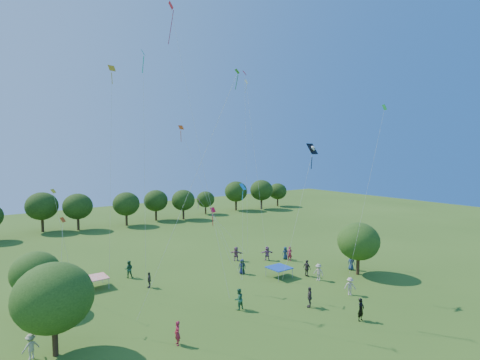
{
  "coord_description": "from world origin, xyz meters",
  "views": [
    {
      "loc": [
        -19.18,
        -11.73,
        13.54
      ],
      "look_at": [
        0.0,
        14.0,
        11.0
      ],
      "focal_mm": 28.0,
      "sensor_mm": 36.0,
      "label": 1
    }
  ],
  "objects_px": {
    "near_tree_west": "(53,298)",
    "tent_red_stripe": "(95,278)",
    "near_tree_east": "(358,241)",
    "red_high_kite": "(182,65)",
    "tent_blue": "(279,268)",
    "man_in_black": "(361,310)",
    "pirate_kite": "(312,151)",
    "near_tree_north": "(35,273)"
  },
  "relations": [
    {
      "from": "near_tree_west",
      "to": "tent_red_stripe",
      "type": "relative_size",
      "value": 2.83
    },
    {
      "from": "near_tree_east",
      "to": "red_high_kite",
      "type": "xyz_separation_m",
      "value": [
        -18.15,
        5.86,
        17.4
      ]
    },
    {
      "from": "tent_blue",
      "to": "near_tree_east",
      "type": "bearing_deg",
      "value": -30.76
    },
    {
      "from": "tent_blue",
      "to": "red_high_kite",
      "type": "xyz_separation_m",
      "value": [
        -10.62,
        1.37,
        20.04
      ]
    },
    {
      "from": "near_tree_west",
      "to": "man_in_black",
      "type": "distance_m",
      "value": 22.62
    },
    {
      "from": "tent_red_stripe",
      "to": "tent_blue",
      "type": "bearing_deg",
      "value": -27.17
    },
    {
      "from": "near_tree_east",
      "to": "pirate_kite",
      "type": "distance_m",
      "value": 12.35
    },
    {
      "from": "man_in_black",
      "to": "tent_blue",
      "type": "bearing_deg",
      "value": 75.35
    },
    {
      "from": "near_tree_east",
      "to": "tent_blue",
      "type": "bearing_deg",
      "value": 149.24
    },
    {
      "from": "near_tree_north",
      "to": "man_in_black",
      "type": "relative_size",
      "value": 2.79
    },
    {
      "from": "near_tree_east",
      "to": "man_in_black",
      "type": "distance_m",
      "value": 11.97
    },
    {
      "from": "tent_blue",
      "to": "red_high_kite",
      "type": "height_order",
      "value": "red_high_kite"
    },
    {
      "from": "near_tree_west",
      "to": "pirate_kite",
      "type": "relative_size",
      "value": 0.48
    },
    {
      "from": "man_in_black",
      "to": "red_high_kite",
      "type": "distance_m",
      "value": 25.5
    },
    {
      "from": "tent_red_stripe",
      "to": "red_high_kite",
      "type": "height_order",
      "value": "red_high_kite"
    },
    {
      "from": "near_tree_east",
      "to": "tent_blue",
      "type": "distance_m",
      "value": 9.15
    },
    {
      "from": "near_tree_west",
      "to": "near_tree_north",
      "type": "xyz_separation_m",
      "value": [
        0.12,
        8.47,
        -0.65
      ]
    },
    {
      "from": "near_tree_north",
      "to": "tent_blue",
      "type": "xyz_separation_m",
      "value": [
        22.19,
        -5.97,
        -2.26
      ]
    },
    {
      "from": "near_tree_east",
      "to": "man_in_black",
      "type": "height_order",
      "value": "near_tree_east"
    },
    {
      "from": "near_tree_north",
      "to": "tent_red_stripe",
      "type": "xyz_separation_m",
      "value": [
        5.52,
        2.58,
        -2.26
      ]
    },
    {
      "from": "tent_red_stripe",
      "to": "near_tree_east",
      "type": "bearing_deg",
      "value": -28.31
    },
    {
      "from": "man_in_black",
      "to": "pirate_kite",
      "type": "distance_m",
      "value": 14.54
    },
    {
      "from": "near_tree_west",
      "to": "tent_red_stripe",
      "type": "height_order",
      "value": "near_tree_west"
    },
    {
      "from": "tent_red_stripe",
      "to": "pirate_kite",
      "type": "height_order",
      "value": "pirate_kite"
    },
    {
      "from": "near_tree_east",
      "to": "pirate_kite",
      "type": "relative_size",
      "value": 0.44
    },
    {
      "from": "tent_blue",
      "to": "red_high_kite",
      "type": "relative_size",
      "value": 0.09
    },
    {
      "from": "near_tree_north",
      "to": "near_tree_east",
      "type": "bearing_deg",
      "value": -19.38
    },
    {
      "from": "near_tree_east",
      "to": "red_high_kite",
      "type": "height_order",
      "value": "red_high_kite"
    },
    {
      "from": "pirate_kite",
      "to": "tent_red_stripe",
      "type": "bearing_deg",
      "value": 142.15
    },
    {
      "from": "pirate_kite",
      "to": "man_in_black",
      "type": "bearing_deg",
      "value": -104.2
    },
    {
      "from": "man_in_black",
      "to": "pirate_kite",
      "type": "relative_size",
      "value": 0.14
    },
    {
      "from": "near_tree_north",
      "to": "near_tree_east",
      "type": "xyz_separation_m",
      "value": [
        29.72,
        -10.45,
        0.39
      ]
    },
    {
      "from": "tent_blue",
      "to": "man_in_black",
      "type": "relative_size",
      "value": 1.21
    },
    {
      "from": "near_tree_west",
      "to": "near_tree_east",
      "type": "distance_m",
      "value": 29.91
    },
    {
      "from": "near_tree_north",
      "to": "tent_blue",
      "type": "distance_m",
      "value": 23.09
    },
    {
      "from": "tent_blue",
      "to": "tent_red_stripe",
      "type": "bearing_deg",
      "value": 152.83
    },
    {
      "from": "tent_red_stripe",
      "to": "near_tree_west",
      "type": "bearing_deg",
      "value": -117.06
    },
    {
      "from": "near_tree_north",
      "to": "man_in_black",
      "type": "xyz_separation_m",
      "value": [
        20.41,
        -17.46,
        -2.38
      ]
    },
    {
      "from": "near_tree_north",
      "to": "pirate_kite",
      "type": "distance_m",
      "value": 26.55
    },
    {
      "from": "near_tree_north",
      "to": "red_high_kite",
      "type": "distance_m",
      "value": 21.71
    },
    {
      "from": "tent_red_stripe",
      "to": "red_high_kite",
      "type": "bearing_deg",
      "value": -49.9
    },
    {
      "from": "near_tree_west",
      "to": "man_in_black",
      "type": "xyz_separation_m",
      "value": [
        20.54,
        -8.99,
        -3.03
      ]
    }
  ]
}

